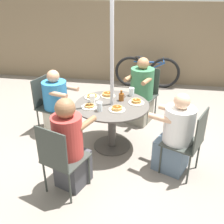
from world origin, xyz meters
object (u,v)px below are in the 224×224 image
Objects in this scene: pancake_plate_c at (89,106)px; drinking_glass_a at (132,92)px; patio_chair_east at (48,102)px; syrup_bottle at (121,97)px; diner_west at (175,137)px; bicycle at (147,72)px; pancake_plate_d at (117,109)px; coffee_cup at (92,99)px; drinking_glass_b at (99,107)px; patio_chair_north at (145,91)px; pancake_plate_a at (108,95)px; patio_table at (112,115)px; diner_north at (141,94)px; diner_south at (70,147)px; diner_east at (58,106)px; patio_chair_west at (189,139)px; pancake_plate_e at (92,97)px; pancake_plate_b at (136,102)px; patio_chair_south at (60,157)px.

drinking_glass_a is at bearing 44.30° from pancake_plate_c.
syrup_bottle is at bearing 98.22° from patio_chair_east.
diner_west is 3.07m from bicycle.
diner_west is 4.92× the size of pancake_plate_d.
coffee_cup is 0.30m from drinking_glass_b.
patio_chair_north is 4.12× the size of pancake_plate_a.
drinking_glass_a is (0.24, 0.36, 0.24)m from patio_table.
diner_west is at bearing 133.61° from diner_north.
drinking_glass_a is 0.71m from drinking_glass_b.
coffee_cup is at bearing 75.61° from diner_north.
diner_south reaches higher than patio_chair_east.
diner_east is 1.15m from pancake_plate_d.
diner_west is (-0.16, 0.07, -0.03)m from patio_chair_west.
patio_chair_north is at bearing 49.51° from pancake_plate_e.
diner_west is at bearing -42.18° from pancake_plate_b.
bicycle is (0.39, 2.63, -0.16)m from patio_table.
pancake_plate_d is at bearing -26.84° from coffee_cup.
drinking_glass_b is (-0.02, -0.51, 0.04)m from pancake_plate_a.
pancake_plate_b is 1.42× the size of syrup_bottle.
pancake_plate_e is at bearing 88.95° from patio_chair_west.
diner_south reaches higher than pancake_plate_d.
diner_east is 6.85× the size of syrup_bottle.
drinking_glass_b is at bearing -58.01° from coffee_cup.
syrup_bottle is at bearing 166.23° from pancake_plate_b.
patio_chair_east is 1.56m from patio_chair_south.
pancake_plate_a is 0.26m from syrup_bottle.
patio_chair_west reaches higher than pancake_plate_e.
drinking_glass_b is at bearing 105.38° from diner_west.
diner_north is 5.18× the size of pancake_plate_a.
diner_south is 1.22m from pancake_plate_a.
diner_east is at bearing 172.15° from pancake_plate_b.
diner_north is 0.76× the size of bicycle.
patio_chair_north is 1.57m from diner_east.
patio_chair_north is at bearing -89.81° from bicycle.
pancake_plate_a is 0.52m from drinking_glass_b.
patio_chair_west is at bearing -78.94° from bicycle.
syrup_bottle is (0.22, -0.12, 0.04)m from pancake_plate_a.
diner_south is at bearing 90.00° from patio_chair_south.
patio_chair_north reaches higher than pancake_plate_d.
diner_south is at bearing 131.75° from patio_chair_west.
patio_chair_west is 1.19m from drinking_glass_a.
pancake_plate_c is 1.42× the size of syrup_bottle.
coffee_cup is (-0.18, -0.26, 0.03)m from pancake_plate_a.
pancake_plate_e is at bearing -157.96° from pancake_plate_a.
syrup_bottle is at bearing 99.64° from diner_east.
patio_chair_west is 1.39m from pancake_plate_c.
drinking_glass_b is at bearing -121.95° from syrup_bottle.
pancake_plate_b is (1.44, -0.23, 0.21)m from patio_chair_east.
diner_south is at bearing -93.38° from coffee_cup.
pancake_plate_a is (-1.16, 0.75, 0.21)m from patio_chair_west.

